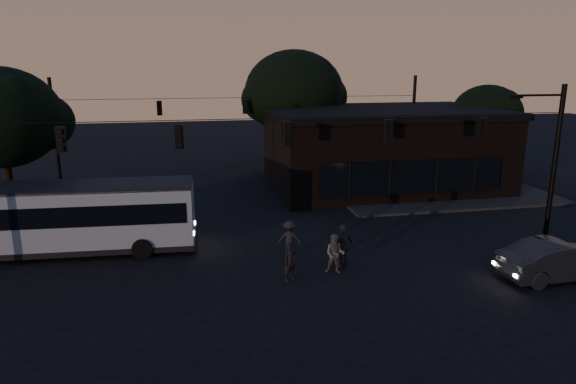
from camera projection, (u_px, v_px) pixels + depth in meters
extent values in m
plane|color=black|center=(309.00, 295.00, 19.18)|extent=(120.00, 120.00, 0.00)
cube|color=black|center=(433.00, 190.00, 34.73)|extent=(14.00, 10.00, 0.15)
cube|color=black|center=(19.00, 211.00, 29.86)|extent=(14.00, 10.00, 0.15)
cube|color=black|center=(382.00, 151.00, 35.47)|extent=(15.00, 10.00, 5.00)
cube|color=black|center=(384.00, 112.00, 34.80)|extent=(15.40, 10.40, 0.40)
cube|color=black|center=(413.00, 177.00, 30.77)|extent=(11.50, 0.18, 2.00)
cylinder|color=black|center=(294.00, 147.00, 40.36)|extent=(0.44, 0.44, 4.00)
ellipsoid|color=black|center=(294.00, 93.00, 39.33)|extent=(7.60, 7.60, 6.46)
cylinder|color=black|center=(483.00, 156.00, 39.30)|extent=(0.44, 0.44, 3.00)
ellipsoid|color=black|center=(487.00, 114.00, 38.53)|extent=(5.20, 5.20, 4.42)
cylinder|color=black|center=(10.00, 186.00, 28.48)|extent=(0.44, 0.44, 3.60)
ellipsoid|color=black|center=(0.00, 117.00, 27.55)|extent=(6.40, 6.40, 5.44)
cylinder|color=black|center=(555.00, 164.00, 24.50)|extent=(0.24, 0.24, 7.50)
cylinder|color=black|center=(288.00, 118.00, 21.46)|extent=(26.00, 0.03, 0.03)
cube|color=black|center=(61.00, 140.00, 19.94)|extent=(0.34, 0.30, 1.00)
cube|color=black|center=(179.00, 136.00, 20.78)|extent=(0.34, 0.30, 1.00)
cube|color=black|center=(288.00, 133.00, 21.62)|extent=(0.34, 0.30, 1.00)
cube|color=black|center=(389.00, 131.00, 22.46)|extent=(0.34, 0.30, 1.00)
cube|color=black|center=(482.00, 128.00, 23.31)|extent=(0.34, 0.30, 1.00)
cylinder|color=black|center=(55.00, 134.00, 34.85)|extent=(0.24, 0.24, 7.50)
cylinder|color=black|center=(413.00, 125.00, 39.71)|extent=(0.24, 0.24, 7.50)
cylinder|color=black|center=(245.00, 98.00, 36.73)|extent=(26.00, 0.03, 0.03)
cube|color=black|center=(159.00, 108.00, 35.76)|extent=(0.34, 0.30, 1.00)
cube|color=black|center=(245.00, 107.00, 36.89)|extent=(0.34, 0.30, 1.00)
cube|color=black|center=(326.00, 105.00, 38.01)|extent=(0.34, 0.30, 1.00)
cube|color=#8093A2|center=(67.00, 215.00, 23.10)|extent=(11.30, 3.10, 2.64)
cube|color=black|center=(67.00, 210.00, 23.04)|extent=(10.85, 3.12, 0.91)
cube|color=black|center=(64.00, 187.00, 22.78)|extent=(11.30, 3.10, 0.15)
cube|color=black|center=(71.00, 245.00, 23.45)|extent=(11.40, 3.17, 0.25)
cylinder|color=black|center=(142.00, 249.00, 22.67)|extent=(0.93, 0.30, 0.91)
cylinder|color=black|center=(149.00, 231.00, 25.11)|extent=(0.93, 0.30, 0.91)
imported|color=black|center=(559.00, 260.00, 20.49)|extent=(4.94, 1.94, 1.60)
imported|color=black|center=(290.00, 261.00, 20.30)|extent=(0.70, 0.61, 1.62)
imported|color=#55534E|center=(335.00, 254.00, 21.03)|extent=(1.00, 0.91, 1.68)
imported|color=black|center=(343.00, 246.00, 21.61)|extent=(1.19, 0.98, 1.89)
imported|color=black|center=(289.00, 239.00, 22.92)|extent=(1.15, 0.80, 1.63)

